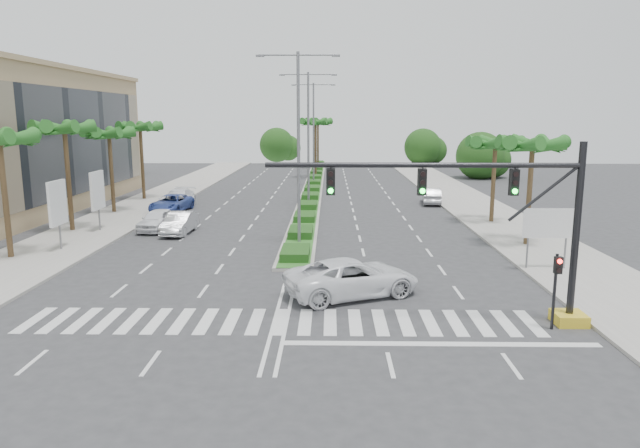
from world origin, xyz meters
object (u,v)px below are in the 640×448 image
at_px(car_parked_b, 180,223).
at_px(car_parked_a, 157,220).
at_px(car_parked_d, 178,199).
at_px(car_crossing, 352,278).
at_px(car_parked_c, 171,203).
at_px(car_right, 432,196).

bearing_deg(car_parked_b, car_parked_a, 151.57).
distance_m(car_parked_d, car_crossing, 29.62).
height_order(car_parked_d, car_crossing, car_crossing).
xyz_separation_m(car_parked_c, car_crossing, (14.81, -23.40, 0.12)).
xyz_separation_m(car_parked_a, car_parked_b, (1.94, -1.15, -0.02)).
distance_m(car_parked_b, car_right, 24.81).
bearing_deg(car_parked_a, car_parked_c, 104.06).
xyz_separation_m(car_parked_a, car_parked_c, (-1.24, 8.24, -0.03)).
relative_size(car_parked_b, car_crossing, 0.74).
bearing_deg(car_parked_c, car_parked_d, 97.03).
bearing_deg(car_parked_a, car_crossing, -42.69).
relative_size(car_parked_b, car_right, 0.99).
distance_m(car_parked_b, car_crossing, 18.21).
xyz_separation_m(car_crossing, car_right, (8.57, 28.41, -0.10)).
bearing_deg(car_right, car_parked_b, 42.02).
distance_m(car_parked_d, car_right, 23.54).
height_order(car_parked_b, car_parked_c, car_parked_b).
height_order(car_parked_d, car_right, car_parked_d).
bearing_deg(car_parked_d, car_parked_a, -82.85).
bearing_deg(car_parked_b, car_parked_c, 110.99).
relative_size(car_parked_a, car_parked_c, 0.85).
bearing_deg(car_crossing, car_parked_b, 16.40).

